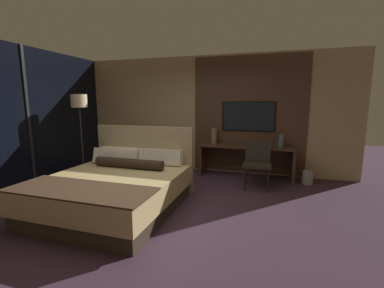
# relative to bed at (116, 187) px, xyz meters

# --- Properties ---
(ground_plane) EXTENTS (16.00, 16.00, 0.00)m
(ground_plane) POSITION_rel_bed_xyz_m (0.65, 0.13, -0.34)
(ground_plane) COLOR #3D2838
(wall_back_tv_panel) EXTENTS (7.20, 0.09, 2.80)m
(wall_back_tv_panel) POSITION_rel_bed_xyz_m (0.82, 2.73, 1.06)
(wall_back_tv_panel) COLOR tan
(wall_back_tv_panel) RESTS_ON ground_plane
(wall_left_window) EXTENTS (0.06, 6.00, 2.80)m
(wall_left_window) POSITION_rel_bed_xyz_m (-2.35, 0.53, 0.99)
(wall_left_window) COLOR black
(wall_left_window) RESTS_ON ground_plane
(bed) EXTENTS (2.00, 2.18, 1.24)m
(bed) POSITION_rel_bed_xyz_m (0.00, 0.00, 0.00)
(bed) COLOR #33281E
(bed) RESTS_ON ground_plane
(desk) EXTENTS (2.08, 0.58, 0.73)m
(desk) POSITION_rel_bed_xyz_m (1.83, 2.42, 0.17)
(desk) COLOR #422D1E
(desk) RESTS_ON ground_plane
(tv) EXTENTS (1.21, 0.04, 0.68)m
(tv) POSITION_rel_bed_xyz_m (1.83, 2.65, 1.04)
(tv) COLOR black
(desk_chair) EXTENTS (0.55, 0.54, 0.92)m
(desk_chair) POSITION_rel_bed_xyz_m (2.12, 1.75, 0.22)
(desk_chair) COLOR #28231E
(desk_chair) RESTS_ON ground_plane
(floor_lamp) EXTENTS (0.34, 0.34, 1.86)m
(floor_lamp) POSITION_rel_bed_xyz_m (-1.67, 1.24, 1.24)
(floor_lamp) COLOR #282623
(floor_lamp) RESTS_ON ground_plane
(vase_tall) EXTENTS (0.14, 0.14, 0.36)m
(vase_tall) POSITION_rel_bed_xyz_m (1.07, 2.49, 0.57)
(vase_tall) COLOR #846647
(vase_tall) RESTS_ON desk
(vase_short) EXTENTS (0.10, 0.10, 0.28)m
(vase_short) POSITION_rel_bed_xyz_m (2.57, 2.41, 0.53)
(vase_short) COLOR #4C706B
(vase_short) RESTS_ON desk
(waste_bin) EXTENTS (0.22, 0.22, 0.28)m
(waste_bin) POSITION_rel_bed_xyz_m (3.13, 2.24, -0.20)
(waste_bin) COLOR gray
(waste_bin) RESTS_ON ground_plane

